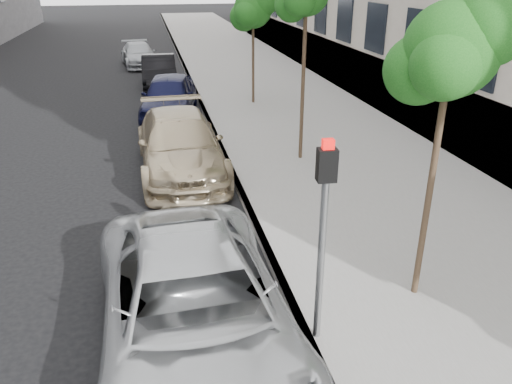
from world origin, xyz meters
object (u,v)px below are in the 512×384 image
object	(u,v)px
tree_near	(453,50)
minivan	(195,309)
signal_pole	(323,221)
sedan_blue	(169,96)
tree_far	(254,8)
sedan_rear	(139,55)
suv	(180,144)
sedan_black	(159,72)

from	to	relation	value
tree_near	minivan	xyz separation A→B (m)	(-3.62, -0.56, -3.21)
signal_pole	minivan	bearing A→B (deg)	179.65
tree_near	sedan_blue	distance (m)	12.85
tree_far	sedan_rear	distance (m)	11.42
signal_pole	suv	xyz separation A→B (m)	(-1.40, 7.18, -1.23)
tree_far	sedan_blue	distance (m)	4.51
signal_pole	sedan_blue	world-z (taller)	signal_pole
signal_pole	sedan_blue	xyz separation A→B (m)	(-1.40, 12.69, -1.23)
tree_far	sedan_black	xyz separation A→B (m)	(-3.53, 4.27, -2.93)
tree_near	minivan	size ratio (longest dim) A/B	0.85
suv	sedan_rear	xyz separation A→B (m)	(-1.12, 16.60, -0.14)
sedan_black	sedan_rear	world-z (taller)	sedan_black
sedan_black	sedan_blue	bearing A→B (deg)	-87.56
tree_near	tree_far	distance (m)	13.00
tree_far	suv	bearing A→B (deg)	-117.03
signal_pole	sedan_blue	bearing A→B (deg)	100.58
tree_far	sedan_blue	world-z (taller)	tree_far
minivan	suv	world-z (taller)	suv
sedan_blue	sedan_black	xyz separation A→B (m)	(-0.20, 5.28, -0.06)
tree_far	suv	xyz separation A→B (m)	(-3.33, -6.52, -2.87)
tree_far	sedan_blue	size ratio (longest dim) A/B	0.97
minivan	suv	xyz separation A→B (m)	(0.30, 7.04, 0.00)
minivan	sedan_rear	bearing A→B (deg)	89.31
minivan	sedan_black	distance (m)	17.83
tree_far	minivan	world-z (taller)	tree_far
tree_far	minivan	bearing A→B (deg)	-104.96
tree_near	signal_pole	xyz separation A→B (m)	(-1.93, -0.70, -1.98)
sedan_black	tree_near	bearing A→B (deg)	-78.21
tree_near	tree_far	world-z (taller)	tree_near
signal_pole	sedan_black	bearing A→B (deg)	99.38
tree_near	sedan_rear	size ratio (longest dim) A/B	1.09
tree_near	sedan_rear	world-z (taller)	tree_near
sedan_rear	signal_pole	bearing A→B (deg)	-90.42
sedan_rear	suv	bearing A→B (deg)	-92.61
suv	minivan	bearing A→B (deg)	-93.71
suv	sedan_blue	size ratio (longest dim) A/B	1.17
tree_far	sedan_blue	xyz separation A→B (m)	(-3.33, -1.01, -2.87)
sedan_black	sedan_rear	size ratio (longest dim) A/B	1.00
tree_near	signal_pole	distance (m)	2.85
signal_pole	sedan_blue	distance (m)	12.82
signal_pole	minivan	xyz separation A→B (m)	(-1.70, 0.14, -1.23)
sedan_black	signal_pole	bearing A→B (deg)	-84.66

